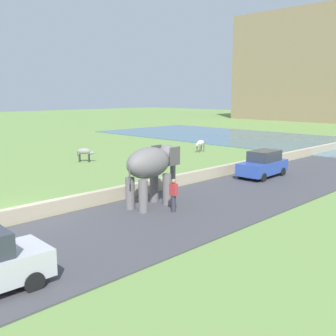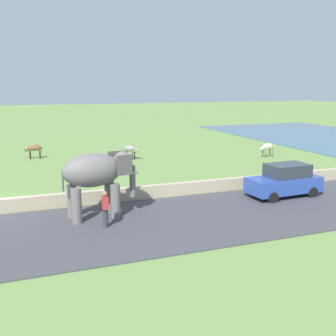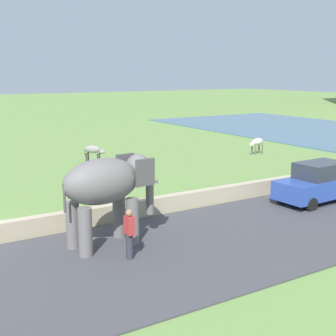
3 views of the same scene
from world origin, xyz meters
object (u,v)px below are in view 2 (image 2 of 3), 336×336
car_blue (285,181)px  elephant (98,174)px  person_beside_elephant (105,209)px  cow_grey (130,149)px  cow_brown (34,149)px  cow_white (267,147)px

car_blue → elephant: bearing=-90.1°
elephant → person_beside_elephant: (1.47, 0.00, -1.16)m
person_beside_elephant → car_blue: 10.14m
elephant → person_beside_elephant: elephant is taller
elephant → cow_grey: size_ratio=2.88×
car_blue → cow_grey: car_blue is taller
elephant → cow_grey: 14.69m
person_beside_elephant → cow_brown: person_beside_elephant is taller
car_blue → cow_white: (-10.70, 6.18, -0.06)m
person_beside_elephant → cow_grey: 16.02m
car_blue → cow_white: size_ratio=2.87×
elephant → cow_brown: (-16.80, -2.11, -1.20)m
cow_white → cow_brown: (-6.12, -18.33, 0.00)m
person_beside_elephant → cow_grey: size_ratio=1.33×
cow_white → cow_grey: 11.44m
car_blue → cow_white: bearing=150.0°
elephant → cow_white: 19.46m
cow_grey → person_beside_elephant: bearing=-18.9°
elephant → car_blue: 10.11m
cow_brown → cow_white: bearing=71.5°
elephant → cow_grey: (-13.69, 5.19, -1.20)m
cow_white → cow_brown: size_ratio=1.00×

